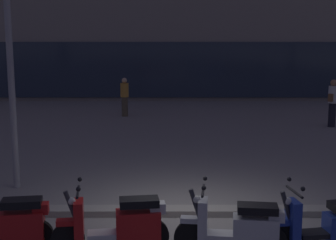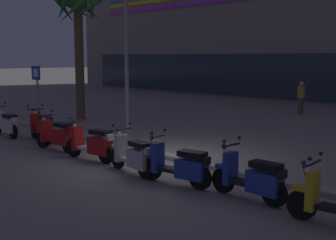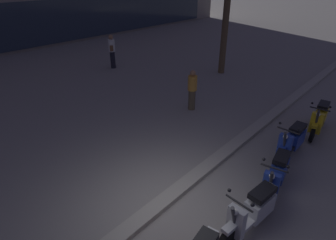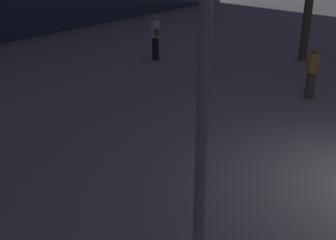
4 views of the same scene
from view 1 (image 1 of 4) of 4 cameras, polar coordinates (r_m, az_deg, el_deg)
ground_plane at (r=9.18m, az=2.17°, el=-11.37°), size 200.00×200.00×0.00m
curb_strip at (r=9.31m, az=2.14°, el=-10.67°), size 60.00×0.36×0.12m
scooter_red_mid_centre at (r=8.01m, az=-18.86°, el=-11.65°), size 1.75×0.60×1.17m
scooter_red_mid_rear at (r=7.64m, az=-5.80°, el=-12.17°), size 1.82×0.60×1.17m
scooter_silver_tail_end at (r=7.61m, az=8.20°, el=-12.46°), size 1.72×0.57×1.17m
scooter_blue_mid_front at (r=8.04m, az=18.35°, el=-11.69°), size 1.80×0.65×1.17m
pedestrian_window_shopping at (r=20.15m, az=-5.28°, el=2.81°), size 0.34×0.34×1.60m
pedestrian_strolling_near_curb at (r=18.71m, az=18.68°, el=2.06°), size 0.41×0.44×1.75m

